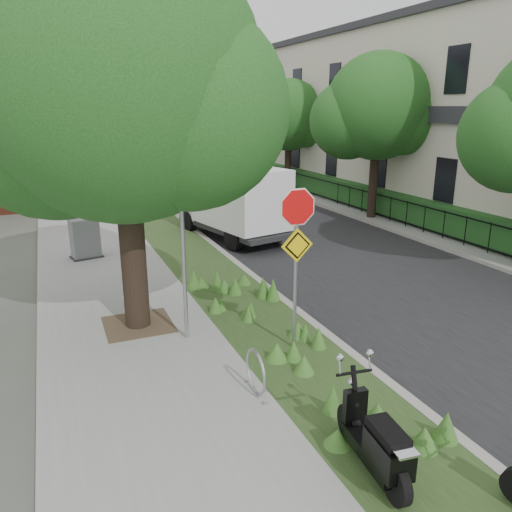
{
  "coord_description": "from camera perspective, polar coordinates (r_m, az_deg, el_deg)",
  "views": [
    {
      "loc": [
        -5.45,
        -7.18,
        4.58
      ],
      "look_at": [
        -1.23,
        2.91,
        1.3
      ],
      "focal_mm": 35.0,
      "sensor_mm": 36.0,
      "label": 1
    }
  ],
  "objects": [
    {
      "name": "hedge_far",
      "position": [
        22.1,
        15.0,
        5.94
      ],
      "size": [
        1.0,
        24.0,
        1.1
      ],
      "primitive_type": "cube",
      "color": "#204A1A",
      "rests_on": "footpath_far"
    },
    {
      "name": "verge",
      "position": [
        18.2,
        -9.44,
        2.08
      ],
      "size": [
        2.0,
        60.0,
        0.12
      ],
      "primitive_type": "cube",
      "color": "#24401B",
      "rests_on": "ground"
    },
    {
      "name": "street_tree_main",
      "position": [
        10.14,
        -15.66,
        17.38
      ],
      "size": [
        6.21,
        5.54,
        7.66
      ],
      "color": "black",
      "rests_on": "ground"
    },
    {
      "name": "kerb_far",
      "position": [
        21.41,
        11.88,
        4.16
      ],
      "size": [
        0.2,
        60.0,
        0.13
      ],
      "primitive_type": "cube",
      "color": "#9E9991",
      "rests_on": "ground"
    },
    {
      "name": "sign_assembly",
      "position": [
        9.04,
        4.7,
        2.21
      ],
      "size": [
        0.94,
        0.08,
        3.22
      ],
      "color": "#A5A8AD",
      "rests_on": "ground"
    },
    {
      "name": "footpath_far",
      "position": [
        22.4,
        15.49,
        4.44
      ],
      "size": [
        3.2,
        60.0,
        0.12
      ],
      "primitive_type": "cube",
      "color": "gray",
      "rests_on": "ground"
    },
    {
      "name": "far_tree_c",
      "position": [
        28.11,
        3.61,
        15.38
      ],
      "size": [
        4.37,
        3.89,
        5.93
      ],
      "color": "black",
      "rests_on": "ground"
    },
    {
      "name": "utility_cabinet",
      "position": [
        16.11,
        -18.96,
        1.83
      ],
      "size": [
        1.02,
        0.79,
        1.21
      ],
      "color": "#262628",
      "rests_on": "ground"
    },
    {
      "name": "bare_post",
      "position": [
        9.58,
        -8.35,
        1.64
      ],
      "size": [
        0.08,
        0.08,
        4.0
      ],
      "color": "#A5A8AD",
      "rests_on": "ground"
    },
    {
      "name": "bike_hoop",
      "position": [
        8.22,
        -0.02,
        -13.09
      ],
      "size": [
        0.06,
        0.78,
        0.77
      ],
      "color": "#A5A8AD",
      "rests_on": "ground"
    },
    {
      "name": "fence_far",
      "position": [
        21.69,
        13.52,
        5.85
      ],
      "size": [
        0.04,
        24.0,
        1.0
      ],
      "color": "black",
      "rests_on": "ground"
    },
    {
      "name": "ground",
      "position": [
        10.11,
        13.13,
        -10.71
      ],
      "size": [
        120.0,
        120.0,
        0.0
      ],
      "primitive_type": "plane",
      "color": "#4C5147",
      "rests_on": "ground"
    },
    {
      "name": "far_tree_b",
      "position": [
        21.22,
        13.54,
        15.68
      ],
      "size": [
        4.83,
        4.31,
        6.56
      ],
      "color": "black",
      "rests_on": "ground"
    },
    {
      "name": "box_truck",
      "position": [
        17.77,
        -2.65,
        6.54
      ],
      "size": [
        2.94,
        5.21,
        2.23
      ],
      "color": "#262628",
      "rests_on": "ground"
    },
    {
      "name": "sidewalk_near",
      "position": [
        17.8,
        -18.07,
        1.15
      ],
      "size": [
        3.5,
        60.0,
        0.12
      ],
      "primitive_type": "cube",
      "color": "gray",
      "rests_on": "ground"
    },
    {
      "name": "terrace_houses",
      "position": [
        24.13,
        22.66,
        14.46
      ],
      "size": [
        7.4,
        26.4,
        8.2
      ],
      "color": "beige",
      "rests_on": "ground"
    },
    {
      "name": "road",
      "position": [
        19.68,
        3.41,
        3.23
      ],
      "size": [
        7.0,
        60.0,
        0.01
      ],
      "primitive_type": "cube",
      "color": "black",
      "rests_on": "ground"
    },
    {
      "name": "scooter_near",
      "position": [
        6.76,
        13.89,
        -20.73
      ],
      "size": [
        0.48,
        1.74,
        0.83
      ],
      "color": "black",
      "rests_on": "ground"
    },
    {
      "name": "kerb_near",
      "position": [
        18.44,
        -6.42,
        2.42
      ],
      "size": [
        0.2,
        60.0,
        0.13
      ],
      "primitive_type": "cube",
      "color": "#9E9991",
      "rests_on": "ground"
    }
  ]
}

